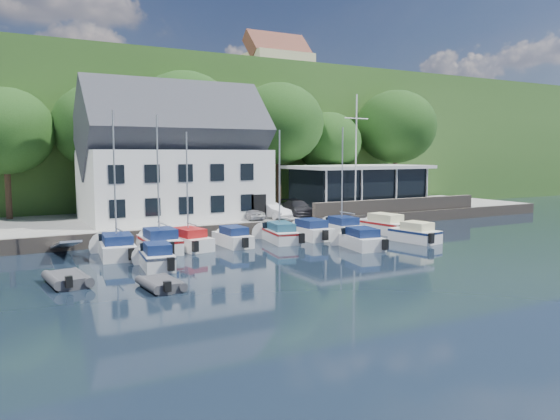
# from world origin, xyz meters

# --- Properties ---
(ground) EXTENTS (180.00, 180.00, 0.00)m
(ground) POSITION_xyz_m (0.00, 0.00, 0.00)
(ground) COLOR black
(ground) RESTS_ON ground
(quay) EXTENTS (60.00, 13.00, 1.00)m
(quay) POSITION_xyz_m (0.00, 17.50, 0.50)
(quay) COLOR #979691
(quay) RESTS_ON ground
(quay_face) EXTENTS (60.00, 0.30, 1.00)m
(quay_face) POSITION_xyz_m (0.00, 11.00, 0.50)
(quay_face) COLOR #5C534A
(quay_face) RESTS_ON ground
(hillside) EXTENTS (160.00, 75.00, 16.00)m
(hillside) POSITION_xyz_m (0.00, 62.00, 8.00)
(hillside) COLOR #2B4E1D
(hillside) RESTS_ON ground
(field_patch) EXTENTS (50.00, 30.00, 0.30)m
(field_patch) POSITION_xyz_m (8.00, 70.00, 16.15)
(field_patch) COLOR #4F5B2D
(field_patch) RESTS_ON hillside
(farmhouse) EXTENTS (10.40, 7.00, 8.20)m
(farmhouse) POSITION_xyz_m (22.00, 52.00, 20.10)
(farmhouse) COLOR beige
(farmhouse) RESTS_ON hillside
(harbor_building) EXTENTS (14.40, 8.20, 8.70)m
(harbor_building) POSITION_xyz_m (-7.00, 16.50, 5.35)
(harbor_building) COLOR white
(harbor_building) RESTS_ON quay
(club_pavilion) EXTENTS (13.20, 7.20, 4.10)m
(club_pavilion) POSITION_xyz_m (11.00, 16.00, 3.05)
(club_pavilion) COLOR black
(club_pavilion) RESTS_ON quay
(seawall) EXTENTS (18.00, 0.50, 1.20)m
(seawall) POSITION_xyz_m (12.00, 11.40, 1.60)
(seawall) COLOR #5C534A
(seawall) RESTS_ON quay
(gangway) EXTENTS (1.20, 6.00, 1.40)m
(gangway) POSITION_xyz_m (-16.50, 9.00, 0.00)
(gangway) COLOR #BBBCC0
(gangway) RESTS_ON ground
(car_silver) EXTENTS (1.57, 3.64, 1.22)m
(car_silver) POSITION_xyz_m (-2.02, 13.19, 1.61)
(car_silver) COLOR #BBBBC1
(car_silver) RESTS_ON quay
(car_white) EXTENTS (2.15, 3.95, 1.23)m
(car_white) POSITION_xyz_m (-0.22, 12.78, 1.62)
(car_white) COLOR white
(car_white) RESTS_ON quay
(car_dgrey) EXTENTS (2.46, 4.61, 1.27)m
(car_dgrey) POSITION_xyz_m (2.87, 13.80, 1.64)
(car_dgrey) COLOR #302F35
(car_dgrey) RESTS_ON quay
(car_blue) EXTENTS (1.78, 3.76, 1.24)m
(car_blue) POSITION_xyz_m (5.95, 13.79, 1.62)
(car_blue) COLOR navy
(car_blue) RESTS_ON quay
(flagpole) EXTENTS (2.47, 0.20, 10.30)m
(flagpole) POSITION_xyz_m (7.94, 12.41, 6.15)
(flagpole) COLOR white
(flagpole) RESTS_ON quay
(tree_0) EXTENTS (7.64, 7.64, 10.44)m
(tree_0) POSITION_xyz_m (-18.79, 22.64, 6.22)
(tree_0) COLOR #18340F
(tree_0) RESTS_ON quay
(tree_1) EXTENTS (8.13, 8.13, 11.11)m
(tree_1) POSITION_xyz_m (-11.53, 22.45, 6.56)
(tree_1) COLOR #18340F
(tree_1) RESTS_ON quay
(tree_2) EXTENTS (9.32, 9.32, 12.74)m
(tree_2) POSITION_xyz_m (-3.96, 22.57, 7.37)
(tree_2) COLOR #18340F
(tree_2) RESTS_ON quay
(tree_3) EXTENTS (8.90, 8.90, 12.16)m
(tree_3) POSITION_xyz_m (5.36, 21.60, 7.08)
(tree_3) COLOR #18340F
(tree_3) RESTS_ON quay
(tree_4) EXTENTS (7.00, 7.00, 9.57)m
(tree_4) POSITION_xyz_m (11.76, 22.32, 5.79)
(tree_4) COLOR #18340F
(tree_4) RESTS_ON quay
(tree_5) EXTENTS (8.94, 8.94, 12.22)m
(tree_5) POSITION_xyz_m (20.12, 21.29, 7.11)
(tree_5) COLOR #18340F
(tree_5) RESTS_ON quay
(boat_r1_0) EXTENTS (2.86, 6.49, 8.67)m
(boat_r1_0) POSITION_xyz_m (-13.74, 7.31, 4.34)
(boat_r1_0) COLOR silver
(boat_r1_0) RESTS_ON ground
(boat_r1_1) EXTENTS (2.44, 5.63, 9.37)m
(boat_r1_1) POSITION_xyz_m (-11.01, 7.63, 4.68)
(boat_r1_1) COLOR silver
(boat_r1_1) RESTS_ON ground
(boat_r1_2) EXTENTS (2.70, 6.15, 8.53)m
(boat_r1_2) POSITION_xyz_m (-9.02, 7.87, 4.27)
(boat_r1_2) COLOR silver
(boat_r1_2) RESTS_ON ground
(boat_r1_3) EXTENTS (1.72, 5.30, 1.34)m
(boat_r1_3) POSITION_xyz_m (-5.99, 7.55, 0.67)
(boat_r1_3) COLOR silver
(boat_r1_3) RESTS_ON ground
(boat_r1_4) EXTENTS (2.82, 6.48, 8.45)m
(boat_r1_4) POSITION_xyz_m (-2.33, 7.59, 4.22)
(boat_r1_4) COLOR silver
(boat_r1_4) RESTS_ON ground
(boat_r1_5) EXTENTS (2.15, 5.53, 1.46)m
(boat_r1_5) POSITION_xyz_m (0.21, 7.59, 0.73)
(boat_r1_5) COLOR silver
(boat_r1_5) RESTS_ON ground
(boat_r1_6) EXTENTS (2.43, 5.71, 8.96)m
(boat_r1_6) POSITION_xyz_m (3.15, 7.72, 4.48)
(boat_r1_6) COLOR silver
(boat_r1_6) RESTS_ON ground
(boat_r1_7) EXTENTS (2.65, 6.73, 1.56)m
(boat_r1_7) POSITION_xyz_m (6.70, 7.14, 0.78)
(boat_r1_7) COLOR silver
(boat_r1_7) RESTS_ON ground
(boat_r2_0) EXTENTS (2.25, 4.94, 1.41)m
(boat_r2_0) POSITION_xyz_m (-12.59, 2.90, 0.71)
(boat_r2_0) COLOR silver
(boat_r2_0) RESTS_ON ground
(boat_r2_3) EXTENTS (2.81, 5.80, 1.37)m
(boat_r2_3) POSITION_xyz_m (1.02, 2.61, 0.69)
(boat_r2_3) COLOR silver
(boat_r2_3) RESTS_ON ground
(boat_r2_4) EXTENTS (2.70, 5.28, 1.44)m
(boat_r2_4) POSITION_xyz_m (5.94, 2.77, 0.72)
(boat_r2_4) COLOR silver
(boat_r2_4) RESTS_ON ground
(dinghy_0) EXTENTS (2.12, 3.24, 0.72)m
(dinghy_0) POSITION_xyz_m (-17.41, 1.24, 0.36)
(dinghy_0) COLOR #39393E
(dinghy_0) RESTS_ON ground
(dinghy_1) EXTENTS (1.83, 2.84, 0.64)m
(dinghy_1) POSITION_xyz_m (-13.76, -1.72, 0.32)
(dinghy_1) COLOR #39393E
(dinghy_1) RESTS_ON ground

